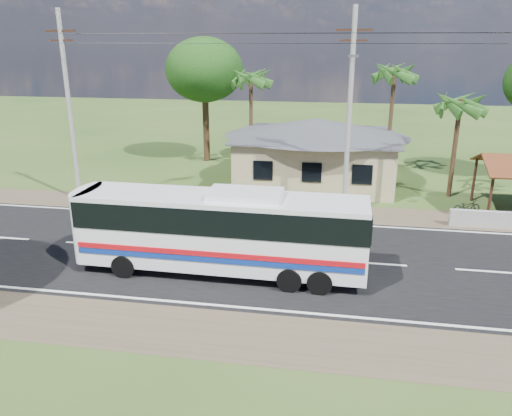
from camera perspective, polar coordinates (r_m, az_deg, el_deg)
The scene contains 10 objects.
ground at distance 22.67m, azimuth 2.26°, elevation -5.62°, with size 120.00×120.00×0.00m, color #284418.
road at distance 22.67m, azimuth 2.26°, elevation -5.60°, with size 120.00×16.00×0.03m.
house at distance 34.20m, azimuth 6.86°, elevation 7.26°, with size 12.40×10.00×5.00m.
utility_poles at distance 27.23m, azimuth 9.92°, elevation 10.89°, with size 32.80×2.22×11.00m.
palm_near at distance 32.47m, azimuth 22.31°, elevation 10.91°, with size 2.80×2.80×6.70m.
palm_mid at distance 36.24m, azimuth 15.55°, elevation 14.58°, with size 2.80×2.80×8.20m.
palm_far at distance 37.20m, azimuth -0.59°, elevation 14.57°, with size 2.80×2.80×7.70m.
tree_behind_house at distance 40.00m, azimuth -5.92°, elevation 15.39°, with size 6.00×6.00×9.61m.
coach_bus at distance 20.43m, azimuth -3.90°, elevation -2.08°, with size 11.86×2.71×3.67m.
motorcycle at distance 30.38m, azimuth 22.90°, elevation 0.15°, with size 0.59×1.69×0.89m, color black.
Camera 1 is at (2.58, -20.51, 9.30)m, focal length 35.00 mm.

